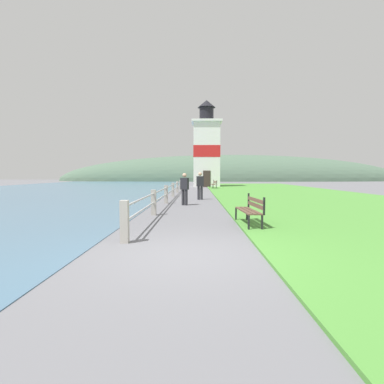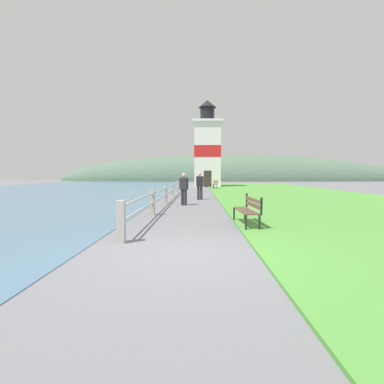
% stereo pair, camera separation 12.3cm
% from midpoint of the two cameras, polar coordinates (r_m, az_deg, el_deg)
% --- Properties ---
extents(ground_plane, '(160.00, 160.00, 0.00)m').
position_cam_midpoint_polar(ground_plane, '(5.97, -1.72, -11.87)').
color(ground_plane, slate).
extents(grass_verge, '(12.00, 50.71, 0.06)m').
position_cam_midpoint_polar(grass_verge, '(23.82, 18.86, -0.47)').
color(grass_verge, '#4C8E38').
rests_on(grass_verge, ground_plane).
extents(water_strip, '(24.00, 81.14, 0.01)m').
position_cam_midpoint_polar(water_strip, '(26.84, -30.98, -0.40)').
color(water_strip, '#476B84').
rests_on(water_strip, ground_plane).
extents(seawall_railing, '(0.18, 27.92, 0.98)m').
position_cam_midpoint_polar(seawall_railing, '(20.71, -3.50, 0.65)').
color(seawall_railing, '#A8A399').
rests_on(seawall_railing, ground_plane).
extents(park_bench_near, '(0.59, 1.85, 0.94)m').
position_cam_midpoint_polar(park_bench_near, '(9.24, 11.10, -3.07)').
color(park_bench_near, brown).
rests_on(park_bench_near, ground_plane).
extents(park_bench_midway, '(0.70, 1.97, 0.94)m').
position_cam_midpoint_polar(park_bench_midway, '(32.53, 4.41, 1.60)').
color(park_bench_midway, brown).
rests_on(park_bench_midway, ground_plane).
extents(lighthouse, '(3.69, 3.69, 10.73)m').
position_cam_midpoint_polar(lighthouse, '(37.83, 3.01, 8.05)').
color(lighthouse, white).
rests_on(lighthouse, ground_plane).
extents(person_strolling, '(0.45, 0.36, 1.63)m').
position_cam_midpoint_polar(person_strolling, '(15.11, -1.32, 0.80)').
color(person_strolling, '#28282D').
rests_on(person_strolling, ground_plane).
extents(person_by_railing, '(0.45, 0.31, 1.69)m').
position_cam_midpoint_polar(person_by_railing, '(18.40, 1.69, 1.38)').
color(person_by_railing, '#28282D').
rests_on(person_by_railing, ground_plane).
extents(distant_hillside, '(80.00, 16.00, 12.00)m').
position_cam_midpoint_polar(distant_hillside, '(70.00, 7.56, 2.12)').
color(distant_hillside, '#4C6651').
rests_on(distant_hillside, ground_plane).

